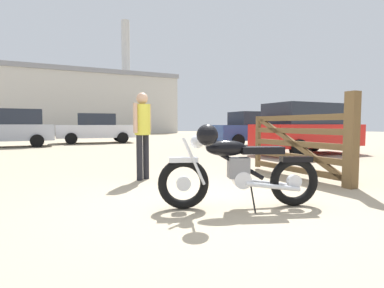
{
  "coord_description": "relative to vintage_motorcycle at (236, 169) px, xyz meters",
  "views": [
    {
      "loc": [
        -1.83,
        -3.5,
        1.06
      ],
      "look_at": [
        -0.03,
        0.88,
        0.75
      ],
      "focal_mm": 27.9,
      "sensor_mm": 36.0,
      "label": 1
    }
  ],
  "objects": [
    {
      "name": "vintage_motorcycle",
      "position": [
        0.0,
        0.0,
        0.0
      ],
      "size": [
        2.02,
        0.79,
        1.07
      ],
      "rotation": [
        0.0,
        0.0,
        2.85
      ],
      "color": "black",
      "rests_on": "ground_plane"
    },
    {
      "name": "industrial_building",
      "position": [
        0.5,
        37.08,
        3.14
      ],
      "size": [
        20.25,
        13.9,
        14.78
      ],
      "rotation": [
        0.0,
        0.0,
        0.06
      ],
      "color": "beige",
      "rests_on": "ground_plane"
    },
    {
      "name": "bystander",
      "position": [
        -0.64,
        2.38,
        0.53
      ],
      "size": [
        0.39,
        0.3,
        1.66
      ],
      "rotation": [
        0.0,
        0.0,
        5.32
      ],
      "color": "black",
      "rests_on": "ground_plane"
    },
    {
      "name": "blue_hatchback_right",
      "position": [
        6.45,
        9.24,
        0.34
      ],
      "size": [
        4.21,
        1.94,
        1.67
      ],
      "rotation": [
        0.0,
        0.0,
        -0.01
      ],
      "color": "black",
      "rests_on": "ground_plane"
    },
    {
      "name": "timber_gate",
      "position": [
        2.3,
        1.22,
        0.21
      ],
      "size": [
        0.3,
        2.54,
        1.6
      ],
      "rotation": [
        0.0,
        0.0,
        1.64
      ],
      "color": "brown",
      "rests_on": "ground_plane"
    },
    {
      "name": "red_hatchback_near",
      "position": [
        5.74,
        4.93,
        0.43
      ],
      "size": [
        3.97,
        1.96,
        1.78
      ],
      "rotation": [
        0.0,
        0.0,
        0.04
      ],
      "color": "black",
      "rests_on": "ground_plane"
    },
    {
      "name": "silver_sedan_mid",
      "position": [
        -0.49,
        14.67,
        0.34
      ],
      "size": [
        4.22,
        1.97,
        1.67
      ],
      "rotation": [
        0.0,
        0.0,
        -0.01
      ],
      "color": "black",
      "rests_on": "ground_plane"
    },
    {
      "name": "ground_plane",
      "position": [
        -0.11,
        0.27,
        -0.49
      ],
      "size": [
        80.0,
        80.0,
        0.0
      ],
      "primitive_type": "plane",
      "color": "gray"
    },
    {
      "name": "pale_sedan_back",
      "position": [
        -4.5,
        13.02,
        0.43
      ],
      "size": [
        4.01,
        2.04,
        1.78
      ],
      "rotation": [
        0.0,
        0.0,
        3.21
      ],
      "color": "black",
      "rests_on": "ground_plane"
    }
  ]
}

